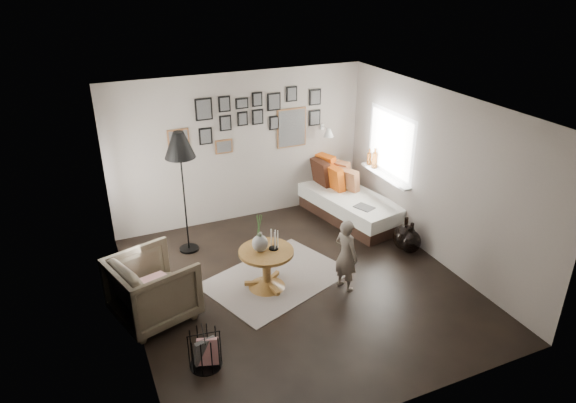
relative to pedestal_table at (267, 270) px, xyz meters
name	(u,v)px	position (x,y,z in m)	size (l,w,h in m)	color
ground	(299,285)	(0.44, -0.14, -0.28)	(4.80, 4.80, 0.00)	black
wall_back	(241,148)	(0.44, 2.26, 1.02)	(4.50, 4.50, 0.00)	gray
wall_front	(408,303)	(0.44, -2.54, 1.02)	(4.50, 4.50, 0.00)	gray
wall_left	(125,237)	(-1.81, -0.14, 1.02)	(4.80, 4.80, 0.00)	gray
wall_right	(437,177)	(2.69, -0.14, 1.02)	(4.80, 4.80, 0.00)	gray
ceiling	(301,107)	(0.44, -0.14, 2.32)	(4.80, 4.80, 0.00)	white
door_left	(116,213)	(-1.80, 1.06, 0.77)	(0.00, 2.14, 2.14)	white
window_right	(381,170)	(2.61, 1.20, 0.65)	(0.15, 1.32, 1.30)	white
gallery_wall	(256,122)	(0.72, 2.24, 1.46)	(2.74, 0.03, 1.08)	brown
wall_sconce	(328,132)	(1.99, 1.99, 1.18)	(0.18, 0.36, 0.16)	white
rug	(276,278)	(0.20, 0.14, -0.27)	(1.94, 1.36, 0.01)	beige
pedestal_table	(267,270)	(0.00, 0.00, 0.00)	(0.77, 0.77, 0.60)	brown
vase	(260,240)	(-0.08, 0.02, 0.49)	(0.22, 0.22, 0.55)	black
candles	(273,240)	(0.11, 0.00, 0.46)	(0.13, 0.13, 0.28)	black
daybed	(347,200)	(2.15, 1.51, 0.04)	(1.26, 2.19, 1.01)	black
magazine_on_daybed	(364,207)	(2.10, 0.86, 0.19)	(0.23, 0.31, 0.02)	black
armchair	(153,288)	(-1.56, -0.03, 0.16)	(0.93, 0.96, 0.87)	brown
armchair_cushion	(154,283)	(-1.54, 0.02, 0.20)	(0.39, 0.39, 0.10)	beige
floor_lamp	(180,150)	(-0.76, 1.48, 1.42)	(0.46, 0.46, 1.97)	black
magazine_basket	(205,350)	(-1.21, -1.17, -0.06)	(0.40, 0.40, 0.45)	black
demijohn_large	(405,237)	(2.41, 0.10, -0.06)	(0.38, 0.38, 0.57)	black
demijohn_small	(410,241)	(2.44, -0.02, -0.08)	(0.33, 0.33, 0.52)	black
child	(346,255)	(1.01, -0.45, 0.25)	(0.39, 0.25, 1.06)	#6C6055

